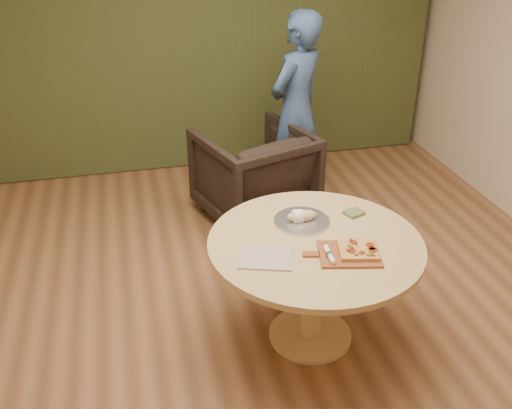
{
  "coord_description": "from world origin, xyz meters",
  "views": [
    {
      "loc": [
        -0.82,
        -2.82,
        2.58
      ],
      "look_at": [
        -0.08,
        0.25,
        0.87
      ],
      "focal_mm": 40.0,
      "sensor_mm": 36.0,
      "label": 1
    }
  ],
  "objects_px": {
    "cutlery_roll": "(329,254)",
    "pizza_paddle": "(347,254)",
    "flatbread_pizza": "(358,250)",
    "person_standing": "(296,109)",
    "pedestal_table": "(314,260)",
    "armchair": "(254,170)",
    "serving_tray": "(302,221)",
    "bread_roll": "(301,216)"
  },
  "relations": [
    {
      "from": "cutlery_roll",
      "to": "pedestal_table",
      "type": "bearing_deg",
      "value": 97.65
    },
    {
      "from": "pedestal_table",
      "to": "flatbread_pizza",
      "type": "bearing_deg",
      "value": -44.81
    },
    {
      "from": "serving_tray",
      "to": "bread_roll",
      "type": "height_order",
      "value": "bread_roll"
    },
    {
      "from": "armchair",
      "to": "pedestal_table",
      "type": "bearing_deg",
      "value": 71.16
    },
    {
      "from": "cutlery_roll",
      "to": "serving_tray",
      "type": "relative_size",
      "value": 0.56
    },
    {
      "from": "cutlery_roll",
      "to": "person_standing",
      "type": "xyz_separation_m",
      "value": [
        0.47,
        2.18,
        0.1
      ]
    },
    {
      "from": "pedestal_table",
      "to": "flatbread_pizza",
      "type": "distance_m",
      "value": 0.32
    },
    {
      "from": "bread_roll",
      "to": "armchair",
      "type": "distance_m",
      "value": 1.49
    },
    {
      "from": "flatbread_pizza",
      "to": "armchair",
      "type": "relative_size",
      "value": 0.29
    },
    {
      "from": "armchair",
      "to": "person_standing",
      "type": "relative_size",
      "value": 0.52
    },
    {
      "from": "pizza_paddle",
      "to": "pedestal_table",
      "type": "bearing_deg",
      "value": 136.03
    },
    {
      "from": "flatbread_pizza",
      "to": "person_standing",
      "type": "relative_size",
      "value": 0.15
    },
    {
      "from": "flatbread_pizza",
      "to": "bread_roll",
      "type": "height_order",
      "value": "bread_roll"
    },
    {
      "from": "pedestal_table",
      "to": "bread_roll",
      "type": "distance_m",
      "value": 0.3
    },
    {
      "from": "cutlery_roll",
      "to": "pizza_paddle",
      "type": "bearing_deg",
      "value": 9.84
    },
    {
      "from": "pedestal_table",
      "to": "cutlery_roll",
      "type": "distance_m",
      "value": 0.27
    },
    {
      "from": "bread_roll",
      "to": "flatbread_pizza",
      "type": "bearing_deg",
      "value": -63.22
    },
    {
      "from": "pedestal_table",
      "to": "person_standing",
      "type": "distance_m",
      "value": 2.05
    },
    {
      "from": "flatbread_pizza",
      "to": "serving_tray",
      "type": "height_order",
      "value": "flatbread_pizza"
    },
    {
      "from": "pizza_paddle",
      "to": "cutlery_roll",
      "type": "distance_m",
      "value": 0.12
    },
    {
      "from": "pedestal_table",
      "to": "serving_tray",
      "type": "relative_size",
      "value": 3.68
    },
    {
      "from": "flatbread_pizza",
      "to": "pedestal_table",
      "type": "bearing_deg",
      "value": 135.19
    },
    {
      "from": "serving_tray",
      "to": "person_standing",
      "type": "relative_size",
      "value": 0.2
    },
    {
      "from": "pizza_paddle",
      "to": "serving_tray",
      "type": "distance_m",
      "value": 0.45
    },
    {
      "from": "flatbread_pizza",
      "to": "cutlery_roll",
      "type": "relative_size",
      "value": 1.32
    },
    {
      "from": "pedestal_table",
      "to": "flatbread_pizza",
      "type": "xyz_separation_m",
      "value": [
        0.19,
        -0.19,
        0.17
      ]
    },
    {
      "from": "pizza_paddle",
      "to": "serving_tray",
      "type": "height_order",
      "value": "serving_tray"
    },
    {
      "from": "serving_tray",
      "to": "pedestal_table",
      "type": "bearing_deg",
      "value": -86.74
    },
    {
      "from": "pizza_paddle",
      "to": "armchair",
      "type": "distance_m",
      "value": 1.9
    },
    {
      "from": "pedestal_table",
      "to": "person_standing",
      "type": "bearing_deg",
      "value": 76.33
    },
    {
      "from": "serving_tray",
      "to": "bread_roll",
      "type": "bearing_deg",
      "value": -180.0
    },
    {
      "from": "pedestal_table",
      "to": "pizza_paddle",
      "type": "bearing_deg",
      "value": -56.62
    },
    {
      "from": "flatbread_pizza",
      "to": "serving_tray",
      "type": "distance_m",
      "value": 0.47
    },
    {
      "from": "person_standing",
      "to": "armchair",
      "type": "bearing_deg",
      "value": -4.44
    },
    {
      "from": "cutlery_roll",
      "to": "armchair",
      "type": "height_order",
      "value": "armchair"
    },
    {
      "from": "flatbread_pizza",
      "to": "cutlery_roll",
      "type": "height_order",
      "value": "flatbread_pizza"
    },
    {
      "from": "pedestal_table",
      "to": "bread_roll",
      "type": "xyz_separation_m",
      "value": [
        -0.02,
        0.24,
        0.18
      ]
    },
    {
      "from": "bread_roll",
      "to": "armchair",
      "type": "bearing_deg",
      "value": 88.36
    },
    {
      "from": "cutlery_roll",
      "to": "armchair",
      "type": "xyz_separation_m",
      "value": [
        0.01,
        1.89,
        -0.33
      ]
    },
    {
      "from": "flatbread_pizza",
      "to": "person_standing",
      "type": "xyz_separation_m",
      "value": [
        0.29,
        2.17,
        0.1
      ]
    },
    {
      "from": "serving_tray",
      "to": "pizza_paddle",
      "type": "bearing_deg",
      "value": -71.84
    },
    {
      "from": "pedestal_table",
      "to": "pizza_paddle",
      "type": "relative_size",
      "value": 2.78
    }
  ]
}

